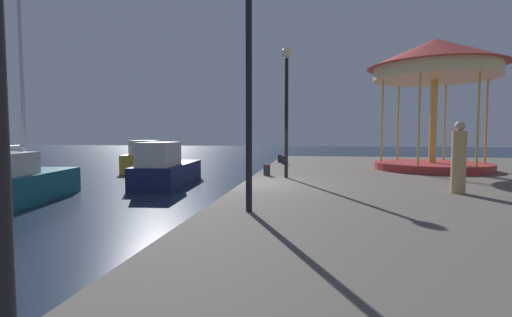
# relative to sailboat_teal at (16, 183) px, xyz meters

# --- Properties ---
(ground_plane) EXTENTS (120.00, 120.00, 0.00)m
(ground_plane) POSITION_rel_sailboat_teal_xyz_m (7.52, 0.31, -0.67)
(ground_plane) COLOR #162338
(quay_dock) EXTENTS (14.16, 28.03, 0.80)m
(quay_dock) POSITION_rel_sailboat_teal_xyz_m (14.60, 0.31, -0.27)
(quay_dock) COLOR #5B564F
(quay_dock) RESTS_ON ground
(sailboat_teal) EXTENTS (2.61, 5.24, 7.18)m
(sailboat_teal) POSITION_rel_sailboat_teal_xyz_m (0.00, 0.00, 0.00)
(sailboat_teal) COLOR #19606B
(sailboat_teal) RESTS_ON ground
(motorboat_yellow) EXTENTS (3.14, 5.01, 1.88)m
(motorboat_yellow) POSITION_rel_sailboat_teal_xyz_m (-0.66, 10.98, 0.05)
(motorboat_yellow) COLOR gold
(motorboat_yellow) RESTS_ON ground
(motorboat_navy) EXTENTS (2.24, 5.23, 1.93)m
(motorboat_navy) POSITION_rel_sailboat_teal_xyz_m (3.18, 4.88, 0.04)
(motorboat_navy) COLOR #19214C
(motorboat_navy) RESTS_ON ground
(carousel) EXTENTS (5.31, 5.31, 5.29)m
(carousel) POSITION_rel_sailboat_teal_xyz_m (14.44, 5.44, 4.09)
(carousel) COLOR #B23333
(carousel) RESTS_ON quay_dock
(lamp_post_mid_promenade) EXTENTS (0.36, 0.36, 4.75)m
(lamp_post_mid_promenade) POSITION_rel_sailboat_teal_xyz_m (8.45, -3.89, 3.34)
(lamp_post_mid_promenade) COLOR black
(lamp_post_mid_promenade) RESTS_ON quay_dock
(lamp_post_far_end) EXTENTS (0.36, 0.36, 4.30)m
(lamp_post_far_end) POSITION_rel_sailboat_teal_xyz_m (8.73, 1.71, 3.07)
(lamp_post_far_end) COLOR black
(lamp_post_far_end) RESTS_ON quay_dock
(bollard_south) EXTENTS (0.24, 0.24, 0.40)m
(bollard_south) POSITION_rel_sailboat_teal_xyz_m (8.21, 7.35, 0.33)
(bollard_south) COLOR #2D2D33
(bollard_south) RESTS_ON quay_dock
(bollard_north) EXTENTS (0.24, 0.24, 0.40)m
(bollard_north) POSITION_rel_sailboat_teal_xyz_m (7.90, 8.51, 0.33)
(bollard_north) COLOR #2D2D33
(bollard_north) RESTS_ON quay_dock
(bollard_center) EXTENTS (0.24, 0.24, 0.40)m
(bollard_center) POSITION_rel_sailboat_teal_xyz_m (8.00, 2.33, 0.33)
(bollard_center) COLOR #2D2D33
(bollard_center) RESTS_ON quay_dock
(person_near_carousel) EXTENTS (0.34, 0.34, 1.78)m
(person_near_carousel) POSITION_rel_sailboat_teal_xyz_m (13.19, -0.92, 0.97)
(person_near_carousel) COLOR tan
(person_near_carousel) RESTS_ON quay_dock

